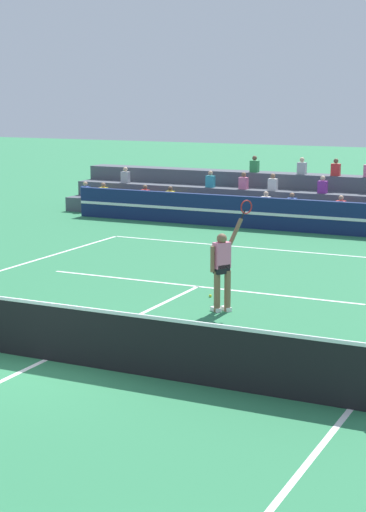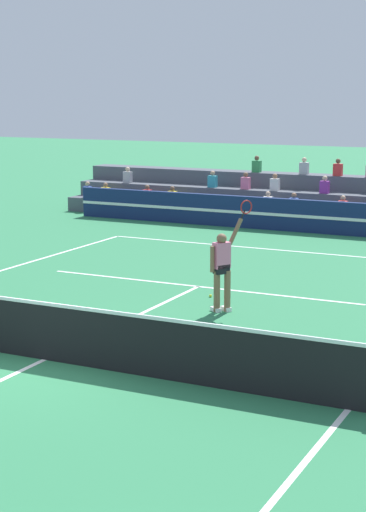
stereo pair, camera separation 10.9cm
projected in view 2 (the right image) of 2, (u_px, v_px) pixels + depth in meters
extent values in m
plane|color=#2D7A4C|center=(45.00, 360.00, 15.17)|extent=(120.00, 120.00, 0.00)
cube|color=white|center=(276.00, 250.00, 25.66)|extent=(11.00, 0.10, 0.01)
cube|color=white|center=(348.00, 409.00, 12.79)|extent=(0.10, 23.80, 0.01)
cube|color=white|center=(198.00, 286.00, 20.84)|extent=(8.25, 0.10, 0.01)
cube|color=white|center=(45.00, 359.00, 15.17)|extent=(0.10, 12.85, 0.01)
cube|color=black|center=(44.00, 333.00, 15.08)|extent=(11.90, 0.02, 1.00)
cube|color=white|center=(43.00, 303.00, 14.98)|extent=(11.90, 0.04, 0.06)
cube|color=navy|center=(312.00, 216.00, 28.66)|extent=(18.00, 0.24, 1.10)
cube|color=white|center=(311.00, 217.00, 28.54)|extent=(18.00, 0.02, 0.10)
cube|color=#4C515B|center=(323.00, 220.00, 29.83)|extent=(20.64, 0.95, 0.55)
cube|color=silver|center=(268.00, 203.00, 30.46)|extent=(0.32, 0.22, 0.44)
sphere|color=beige|center=(268.00, 194.00, 30.40)|extent=(0.18, 0.18, 0.18)
cube|color=red|center=(343.00, 207.00, 29.27)|extent=(0.32, 0.22, 0.44)
sphere|color=tan|center=(343.00, 198.00, 29.21)|extent=(0.18, 0.18, 0.18)
cube|color=#2D4CA5|center=(88.00, 192.00, 33.73)|extent=(0.32, 0.22, 0.44)
sphere|color=tan|center=(88.00, 184.00, 33.67)|extent=(0.18, 0.18, 0.18)
cube|color=yellow|center=(106.00, 193.00, 33.38)|extent=(0.32, 0.22, 0.44)
sphere|color=#9E7051|center=(106.00, 185.00, 33.32)|extent=(0.18, 0.18, 0.18)
cube|color=#2D4CA5|center=(294.00, 204.00, 30.04)|extent=(0.32, 0.22, 0.44)
sphere|color=#9E7051|center=(294.00, 195.00, 29.98)|extent=(0.18, 0.18, 0.18)
cube|color=yellow|center=(172.00, 197.00, 32.11)|extent=(0.32, 0.22, 0.44)
sphere|color=brown|center=(172.00, 189.00, 32.05)|extent=(0.18, 0.18, 0.18)
cube|color=red|center=(147.00, 196.00, 32.58)|extent=(0.32, 0.22, 0.44)
sphere|color=brown|center=(147.00, 187.00, 32.51)|extent=(0.18, 0.18, 0.18)
cube|color=#4C515B|center=(331.00, 208.00, 30.62)|extent=(20.64, 0.95, 1.10)
cube|color=silver|center=(275.00, 185.00, 31.23)|extent=(0.32, 0.22, 0.44)
sphere|color=#9E7051|center=(275.00, 176.00, 31.17)|extent=(0.18, 0.18, 0.18)
cube|color=teal|center=(213.00, 182.00, 32.31)|extent=(0.32, 0.22, 0.44)
sphere|color=tan|center=(213.00, 173.00, 32.25)|extent=(0.18, 0.18, 0.18)
cube|color=pink|center=(246.00, 183.00, 31.73)|extent=(0.32, 0.22, 0.44)
sphere|color=brown|center=(246.00, 175.00, 31.67)|extent=(0.18, 0.18, 0.18)
cube|color=purple|center=(325.00, 187.00, 30.42)|extent=(0.32, 0.22, 0.44)
sphere|color=beige|center=(325.00, 178.00, 30.36)|extent=(0.18, 0.18, 0.18)
cube|color=#B2B2B7|center=(128.00, 177.00, 33.91)|extent=(0.32, 0.22, 0.44)
sphere|color=beige|center=(128.00, 169.00, 33.85)|extent=(0.18, 0.18, 0.18)
cube|color=#4C515B|center=(339.00, 198.00, 31.40)|extent=(20.64, 0.95, 1.65)
cube|color=red|center=(338.00, 170.00, 31.07)|extent=(0.32, 0.22, 0.44)
sphere|color=brown|center=(338.00, 161.00, 31.01)|extent=(0.18, 0.18, 0.18)
cube|color=#B2B2B7|center=(304.00, 168.00, 31.62)|extent=(0.32, 0.22, 0.44)
sphere|color=beige|center=(304.00, 160.00, 31.56)|extent=(0.18, 0.18, 0.18)
cube|color=#338C4C|center=(257.00, 166.00, 32.44)|extent=(0.32, 0.22, 0.44)
sphere|color=brown|center=(257.00, 158.00, 32.38)|extent=(0.18, 0.18, 0.18)
cylinder|color=brown|center=(217.00, 292.00, 18.37)|extent=(0.14, 0.14, 0.90)
cylinder|color=brown|center=(227.00, 291.00, 18.42)|extent=(0.14, 0.14, 0.90)
cube|color=black|center=(221.00, 269.00, 18.32)|extent=(0.34, 0.38, 0.20)
cube|color=pink|center=(221.00, 255.00, 18.26)|extent=(0.36, 0.41, 0.56)
sphere|color=brown|center=(222.00, 239.00, 18.19)|extent=(0.22, 0.22, 0.22)
cube|color=white|center=(216.00, 309.00, 18.48)|extent=(0.28, 0.24, 0.09)
cube|color=white|center=(226.00, 309.00, 18.53)|extent=(0.28, 0.24, 0.09)
cylinder|color=brown|center=(212.00, 259.00, 18.14)|extent=(0.09, 0.09, 0.56)
cylinder|color=brown|center=(236.00, 231.00, 18.36)|extent=(0.27, 0.36, 0.57)
cylinder|color=black|center=(243.00, 215.00, 18.40)|extent=(0.10, 0.13, 0.21)
torus|color=#B21E1E|center=(246.00, 207.00, 18.41)|extent=(0.24, 0.37, 0.42)
sphere|color=#C6DB33|center=(210.00, 296.00, 19.76)|extent=(0.07, 0.07, 0.07)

